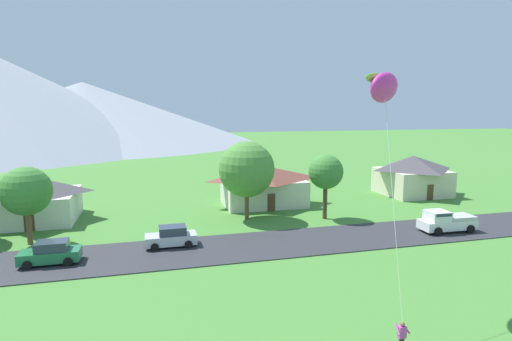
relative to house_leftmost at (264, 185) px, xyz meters
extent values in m
cube|color=#2D2D33|center=(-4.55, -14.23, -2.42)|extent=(160.00, 7.15, 0.08)
cone|color=#8E939E|center=(-34.17, 107.07, 7.88)|extent=(117.02, 117.02, 20.69)
cube|color=beige|center=(0.00, 0.00, -0.93)|extent=(9.40, 6.32, 3.07)
pyramid|color=brown|center=(0.00, 0.00, 1.45)|extent=(10.16, 6.82, 1.69)
cube|color=brown|center=(0.00, -3.18, -1.46)|extent=(0.90, 0.06, 2.00)
cube|color=silver|center=(-24.27, -0.86, -1.01)|extent=(7.21, 7.92, 2.92)
pyramid|color=#474247|center=(-24.27, -0.86, 1.25)|extent=(7.79, 8.55, 1.60)
cube|color=brown|center=(-24.27, -4.83, -1.46)|extent=(0.90, 0.06, 2.00)
cube|color=beige|center=(21.07, 0.84, -0.77)|extent=(7.84, 7.56, 3.39)
pyramid|color=#474247|center=(21.07, 0.84, 1.85)|extent=(8.47, 8.16, 1.86)
cube|color=brown|center=(21.07, -2.96, -1.46)|extent=(0.90, 0.06, 2.00)
cylinder|color=brown|center=(-23.23, -8.86, -0.93)|extent=(0.44, 0.44, 3.07)
sphere|color=#3D7F33|center=(-23.23, -8.86, 2.16)|extent=(4.13, 4.13, 4.13)
cylinder|color=brown|center=(-3.48, -5.78, -0.90)|extent=(0.44, 0.44, 3.12)
sphere|color=#4C8938|center=(-3.48, -5.78, 2.83)|extent=(5.79, 5.79, 5.79)
cylinder|color=#4C3823|center=(4.50, -7.66, -0.64)|extent=(0.44, 0.44, 3.64)
sphere|color=#3D7F33|center=(4.50, -7.66, 2.52)|extent=(3.60, 3.60, 3.60)
cube|color=#237042|center=(-20.52, -14.31, -1.78)|extent=(4.20, 1.80, 0.80)
cube|color=#2D3847|center=(-20.37, -14.31, -1.04)|extent=(2.20, 1.59, 0.68)
cylinder|color=black|center=(-21.87, -15.23, -2.06)|extent=(0.64, 0.24, 0.64)
cylinder|color=black|center=(-21.87, -13.39, -2.06)|extent=(0.64, 0.24, 0.64)
cylinder|color=black|center=(-19.17, -15.23, -2.06)|extent=(0.64, 0.24, 0.64)
cylinder|color=black|center=(-19.17, -13.39, -2.06)|extent=(0.64, 0.24, 0.64)
cube|color=#B7BCC1|center=(-11.66, -12.64, -1.78)|extent=(4.22, 1.84, 0.80)
cube|color=#2D3847|center=(-11.51, -12.64, -1.04)|extent=(2.22, 1.61, 0.68)
cylinder|color=black|center=(-13.00, -13.58, -2.06)|extent=(0.64, 0.25, 0.64)
cylinder|color=black|center=(-13.02, -11.74, -2.06)|extent=(0.64, 0.25, 0.64)
cylinder|color=black|center=(-10.30, -13.55, -2.06)|extent=(0.64, 0.25, 0.64)
cylinder|color=black|center=(-10.32, -11.71, -2.06)|extent=(0.64, 0.25, 0.64)
cube|color=white|center=(13.61, -14.98, -1.71)|extent=(5.27, 2.19, 0.84)
cube|color=white|center=(12.51, -14.93, -0.84)|extent=(1.97, 1.91, 0.90)
cube|color=#2D3847|center=(12.51, -14.93, -0.57)|extent=(1.68, 1.94, 0.28)
cube|color=#B7B7B7|center=(14.76, -15.02, -1.11)|extent=(2.77, 2.06, 0.36)
cylinder|color=black|center=(11.88, -15.93, -2.00)|extent=(0.77, 0.31, 0.76)
cylinder|color=black|center=(11.95, -13.89, -2.00)|extent=(0.77, 0.31, 0.76)
cylinder|color=black|center=(15.27, -16.06, -2.00)|extent=(0.77, 0.31, 0.76)
cylinder|color=black|center=(15.35, -14.02, -2.00)|extent=(0.77, 0.31, 0.76)
cube|color=#B7479E|center=(-2.16, -30.94, -1.29)|extent=(0.36, 0.22, 0.58)
sphere|color=brown|center=(-2.16, -30.94, -0.89)|extent=(0.21, 0.21, 0.21)
cylinder|color=#B7479E|center=(-2.38, -30.88, -1.15)|extent=(0.18, 0.55, 0.37)
cylinder|color=#B7479E|center=(-1.94, -30.88, -1.15)|extent=(0.18, 0.55, 0.37)
ellipsoid|color=#D12D9E|center=(-0.08, -25.18, 10.15)|extent=(3.11, 2.65, 1.89)
ellipsoid|color=#72D133|center=(-0.31, -24.83, 10.67)|extent=(2.68, 1.96, 0.65)
cylinder|color=silver|center=(-1.12, -28.06, 4.62)|extent=(2.11, 5.78, 11.07)
camera|label=1|loc=(-13.23, -46.19, 8.91)|focal=28.67mm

